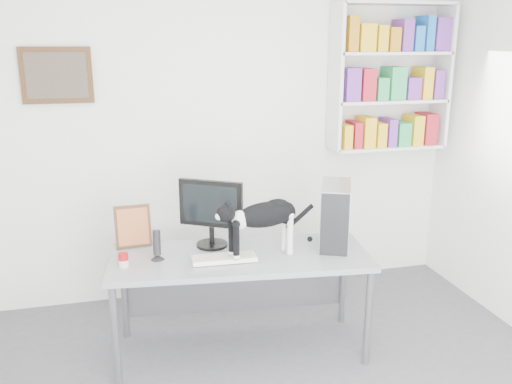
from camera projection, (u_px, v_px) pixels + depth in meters
room at (305, 209)px, 2.69m from camera, size 4.01×4.01×2.70m
bookshelf at (390, 77)px, 4.61m from camera, size 1.03×0.28×1.24m
wall_art at (57, 75)px, 4.07m from camera, size 0.52×0.04×0.42m
desk at (241, 303)px, 3.82m from camera, size 1.83×0.88×0.74m
monitor at (211, 213)px, 3.81m from camera, size 0.51×0.43×0.50m
keyboard at (224, 258)px, 3.62m from camera, size 0.44×0.18×0.03m
pc_tower at (335, 215)px, 3.84m from camera, size 0.36×0.49×0.45m
speaker at (157, 245)px, 3.61m from camera, size 0.11×0.11×0.22m
leaning_print at (133, 226)px, 3.83m from camera, size 0.26×0.11×0.31m
soup_can at (123, 260)px, 3.51m from camera, size 0.08×0.08×0.09m
cat at (263, 229)px, 3.63m from camera, size 0.67×0.30×0.40m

